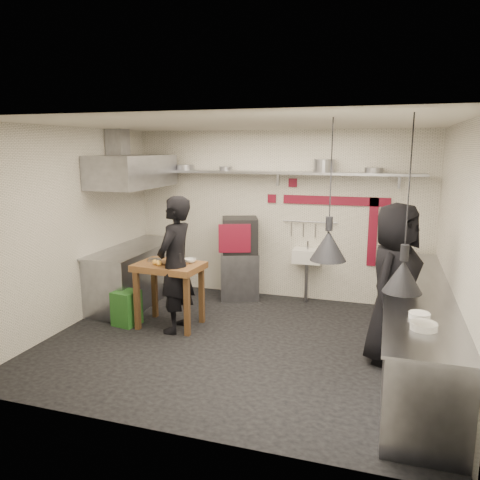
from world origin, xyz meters
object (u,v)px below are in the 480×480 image
(green_bin, at_px, (127,308))
(chef_right, at_px, (394,284))
(combi_oven, at_px, (240,235))
(prep_table, at_px, (170,295))
(chef_left, at_px, (175,265))
(oven_stand, at_px, (239,274))

(green_bin, xyz_separation_m, chef_right, (3.62, -0.07, 0.70))
(combi_oven, relative_size, chef_right, 0.30)
(combi_oven, height_order, green_bin, combi_oven)
(combi_oven, bearing_deg, prep_table, -130.91)
(chef_left, bearing_deg, oven_stand, 170.68)
(oven_stand, xyz_separation_m, prep_table, (-0.55, -1.54, 0.06))
(oven_stand, distance_m, chef_left, 1.79)
(green_bin, bearing_deg, chef_left, 2.38)
(green_bin, bearing_deg, chef_right, -1.13)
(combi_oven, bearing_deg, chef_right, -55.40)
(oven_stand, xyz_separation_m, chef_right, (2.46, -1.77, 0.55))
(combi_oven, height_order, chef_right, chef_right)
(prep_table, height_order, chef_right, chef_right)
(prep_table, relative_size, chef_left, 0.49)
(combi_oven, distance_m, green_bin, 2.20)
(oven_stand, distance_m, prep_table, 1.64)
(oven_stand, relative_size, chef_left, 0.42)
(combi_oven, height_order, prep_table, combi_oven)
(green_bin, distance_m, chef_left, 1.04)
(prep_table, distance_m, chef_right, 3.05)
(prep_table, bearing_deg, chef_right, 0.17)
(oven_stand, bearing_deg, prep_table, -129.64)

